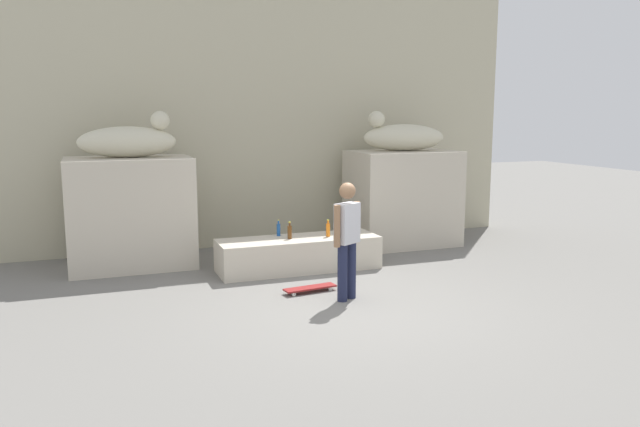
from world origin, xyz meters
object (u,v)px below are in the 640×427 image
at_px(statue_reclining_right, 402,136).
at_px(bottle_blue, 279,229).
at_px(statue_reclining_left, 129,141).
at_px(skateboard, 310,288).
at_px(skater, 347,236).
at_px(bottle_orange, 328,230).
at_px(bottle_green, 342,227).
at_px(bottle_brown, 290,232).

xyz_separation_m(statue_reclining_right, bottle_blue, (-2.83, -0.96, -1.50)).
relative_size(statue_reclining_left, bottle_blue, 5.91).
relative_size(statue_reclining_left, skateboard, 2.00).
bearing_deg(skateboard, skater, 117.91).
relative_size(skater, bottle_orange, 5.76).
bearing_deg(statue_reclining_right, skateboard, 55.18).
bearing_deg(bottle_orange, skater, -102.83).
bearing_deg(bottle_blue, bottle_green, -10.62).
height_order(statue_reclining_left, statue_reclining_right, same).
height_order(statue_reclining_left, bottle_blue, statue_reclining_left).
height_order(statue_reclining_left, skateboard, statue_reclining_left).
bearing_deg(skateboard, statue_reclining_right, -145.10).
height_order(statue_reclining_left, bottle_green, statue_reclining_left).
xyz_separation_m(statue_reclining_left, bottle_green, (3.39, -1.15, -1.49)).
distance_m(bottle_green, bottle_brown, 0.99).
relative_size(skater, bottle_brown, 5.82).
bearing_deg(bottle_green, statue_reclining_right, 33.83).
bearing_deg(skater, statue_reclining_right, -158.15).
bearing_deg(statue_reclining_left, bottle_blue, -17.84).
bearing_deg(skater, bottle_brown, -111.44).
bearing_deg(skateboard, statue_reclining_left, -55.37).
bearing_deg(bottle_green, skateboard, -127.90).
xyz_separation_m(skateboard, bottle_green, (1.09, 1.40, 0.60)).
bearing_deg(bottle_brown, skateboard, -94.63).
height_order(skateboard, bottle_orange, bottle_orange).
relative_size(skater, bottle_green, 5.73).
bearing_deg(bottle_brown, bottle_blue, 108.72).
xyz_separation_m(bottle_green, bottle_brown, (-0.99, -0.10, -0.00)).
xyz_separation_m(statue_reclining_right, bottle_green, (-1.74, -1.16, -1.49)).
height_order(skater, skateboard, skater).
distance_m(skater, bottle_green, 2.07).
relative_size(statue_reclining_left, skater, 0.98).
distance_m(statue_reclining_left, bottle_brown, 3.09).
distance_m(statue_reclining_left, bottle_green, 3.88).
distance_m(skateboard, bottle_blue, 1.71).
xyz_separation_m(bottle_orange, bottle_brown, (-0.67, 0.05, -0.00)).
relative_size(skateboard, bottle_green, 2.81).
height_order(bottle_green, bottle_brown, bottle_green).
xyz_separation_m(bottle_orange, bottle_green, (0.32, 0.15, 0.00)).
xyz_separation_m(skater, bottle_orange, (0.40, 1.78, -0.26)).
bearing_deg(bottle_orange, statue_reclining_right, 32.46).
height_order(statue_reclining_right, skateboard, statue_reclining_right).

